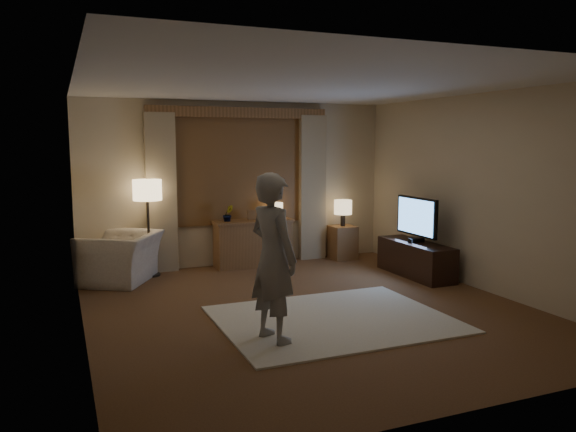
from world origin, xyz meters
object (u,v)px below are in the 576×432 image
person (273,257)px  tv_stand (416,259)px  armchair (121,258)px  sideboard (253,244)px  side_table (343,242)px

person → tv_stand: bearing=-76.2°
tv_stand → armchair: bearing=162.6°
armchair → tv_stand: bearing=101.9°
sideboard → tv_stand: (2.01, -1.55, -0.10)m
sideboard → person: 3.50m
sideboard → person: bearing=-105.4°
armchair → sideboard: bearing=127.0°
side_table → person: (-2.50, -3.29, 0.57)m
tv_stand → sideboard: bearing=142.3°
armchair → tv_stand: (4.06, -1.27, -0.10)m
side_table → tv_stand: size_ratio=0.40×
armchair → tv_stand: 4.25m
armchair → tv_stand: size_ratio=0.76×
sideboard → tv_stand: size_ratio=0.86×
armchair → tv_stand: armchair is taller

